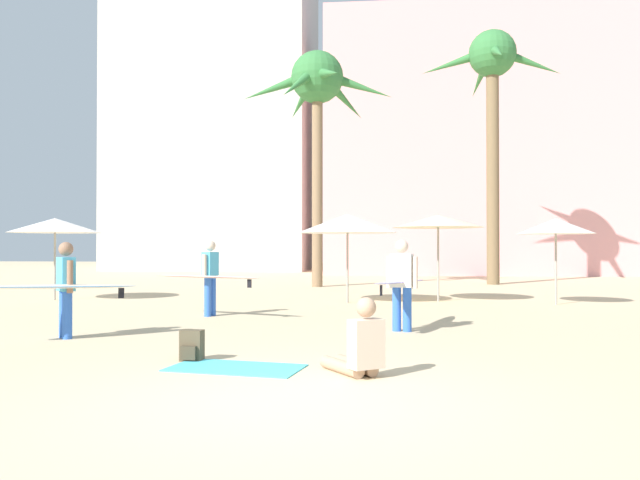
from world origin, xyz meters
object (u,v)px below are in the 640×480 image
object	(u,v)px
beach_towel	(236,368)
person_far_left	(359,348)
person_mid_right	(209,275)
person_mid_center	(402,281)
cafe_umbrella_3	(55,225)
person_near_right	(62,286)
cafe_umbrella_0	(438,221)
cafe_umbrella_2	(347,223)
palm_tree_far_left	(492,80)
backpack	(192,346)
cafe_umbrella_1	(556,226)
palm_tree_left	(317,91)

from	to	relation	value
beach_towel	person_far_left	xyz separation A→B (m)	(1.58, -0.32, 0.33)
person_mid_right	person_mid_center	bearing A→B (deg)	170.58
cafe_umbrella_3	person_near_right	xyz separation A→B (m)	(4.16, -7.43, -1.30)
cafe_umbrella_0	cafe_umbrella_2	size ratio (longest dim) A/B	0.93
cafe_umbrella_3	person_mid_right	world-z (taller)	cafe_umbrella_3
cafe_umbrella_2	cafe_umbrella_3	bearing A→B (deg)	179.58
palm_tree_far_left	cafe_umbrella_3	distance (m)	18.15
beach_towel	person_near_right	xyz separation A→B (m)	(-3.48, 2.18, 0.89)
backpack	person_far_left	distance (m)	2.43
person_mid_center	cafe_umbrella_3	bearing A→B (deg)	78.12
backpack	person_near_right	bearing A→B (deg)	-116.52
beach_towel	person_mid_center	distance (m)	4.55
cafe_umbrella_0	person_mid_center	size ratio (longest dim) A/B	0.84
beach_towel	person_mid_right	distance (m)	6.18
cafe_umbrella_1	person_mid_center	bearing A→B (deg)	-127.57
person_mid_right	person_near_right	bearing A→B (deg)	82.35
palm_tree_far_left	cafe_umbrella_1	size ratio (longest dim) A/B	4.59
person_mid_center	palm_tree_left	bearing A→B (deg)	30.85
cafe_umbrella_2	person_mid_right	size ratio (longest dim) A/B	1.02
person_near_right	person_mid_right	bearing A→B (deg)	-155.54
cafe_umbrella_0	beach_towel	distance (m)	11.06
cafe_umbrella_0	person_mid_right	world-z (taller)	cafe_umbrella_0
person_mid_right	person_mid_center	size ratio (longest dim) A/B	0.89
cafe_umbrella_2	person_near_right	size ratio (longest dim) A/B	1.22
backpack	cafe_umbrella_1	bearing A→B (deg)	146.48
backpack	cafe_umbrella_3	bearing A→B (deg)	-137.44
person_far_left	person_near_right	bearing A→B (deg)	29.47
palm_tree_far_left	cafe_umbrella_2	size ratio (longest dim) A/B	3.83
cafe_umbrella_1	beach_towel	world-z (taller)	cafe_umbrella_1
cafe_umbrella_2	person_near_right	xyz separation A→B (m)	(-4.45, -7.36, -1.32)
person_near_right	backpack	bearing A→B (deg)	105.47
palm_tree_left	person_near_right	xyz separation A→B (m)	(-2.91, -14.37, -6.83)
cafe_umbrella_1	person_far_left	size ratio (longest dim) A/B	2.41
person_near_right	palm_tree_left	bearing A→B (deg)	-144.04
cafe_umbrella_0	cafe_umbrella_2	bearing A→B (deg)	-165.23
cafe_umbrella_1	person_mid_right	world-z (taller)	cafe_umbrella_1
cafe_umbrella_0	person_near_right	world-z (taller)	cafe_umbrella_0
cafe_umbrella_1	backpack	bearing A→B (deg)	-128.96
palm_tree_far_left	cafe_umbrella_3	bearing A→B (deg)	-147.13
cafe_umbrella_3	person_mid_center	xyz separation A→B (m)	(9.89, -5.76, -1.28)
palm_tree_left	person_far_left	world-z (taller)	palm_tree_left
palm_tree_left	person_mid_right	size ratio (longest dim) A/B	3.41
cafe_umbrella_1	beach_towel	xyz separation A→B (m)	(-6.61, -9.52, -2.12)
cafe_umbrella_2	person_mid_right	bearing A→B (deg)	-127.83
cafe_umbrella_1	backpack	xyz separation A→B (m)	(-7.33, -9.06, -1.92)
cafe_umbrella_3	backpack	xyz separation A→B (m)	(6.93, -9.15, -1.99)
backpack	cafe_umbrella_2	bearing A→B (deg)	174.98
person_mid_center	palm_tree_far_left	bearing A→B (deg)	2.09
cafe_umbrella_3	backpack	size ratio (longest dim) A/B	6.22
cafe_umbrella_0	cafe_umbrella_3	bearing A→B (deg)	-176.85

